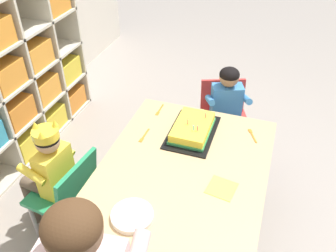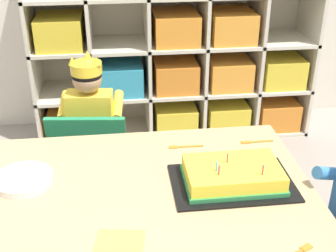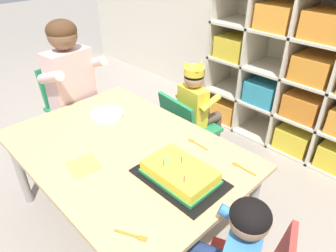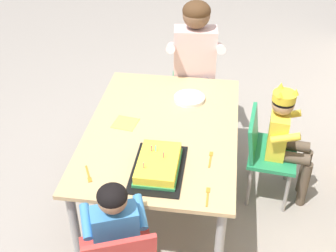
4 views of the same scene
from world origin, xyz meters
name	(u,v)px [view 1 (image 1 of 4)]	position (x,y,z in m)	size (l,w,h in m)	color
ground	(178,237)	(0.00, 0.00, 0.00)	(16.00, 16.00, 0.00)	gray
storage_cubby_shelf	(3,90)	(0.41, 1.47, 0.55)	(1.72, 0.39, 1.22)	beige
activity_table	(180,183)	(0.00, 0.00, 0.49)	(1.30, 0.90, 0.54)	tan
classroom_chair_blue	(68,189)	(-0.14, 0.64, 0.35)	(0.41, 0.35, 0.58)	#238451
child_with_crown	(49,166)	(-0.13, 0.74, 0.50)	(0.31, 0.31, 0.81)	yellow
classroom_chair_guest_side	(223,115)	(0.85, -0.07, 0.38)	(0.41, 0.43, 0.63)	red
guest_at_table_side	(227,109)	(0.76, -0.11, 0.51)	(0.34, 0.34, 0.80)	#3D7FBC
birthday_cake_on_tray	(192,129)	(0.38, 0.04, 0.57)	(0.42, 0.27, 0.11)	black
paper_plate_stack	(132,216)	(-0.34, 0.13, 0.56)	(0.20, 0.20, 0.03)	white
paper_napkin_square	(222,188)	(-0.02, -0.23, 0.55)	(0.14, 0.14, 0.00)	#F4DB4C
fork_near_cake_tray	(144,136)	(0.25, 0.31, 0.55)	(0.14, 0.02, 0.00)	orange
fork_by_napkin	(159,110)	(0.54, 0.31, 0.55)	(0.13, 0.02, 0.00)	orange
fork_at_table_front_edge	(252,135)	(0.47, -0.32, 0.55)	(0.13, 0.07, 0.00)	orange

